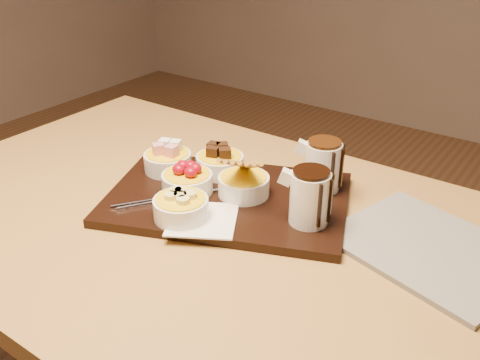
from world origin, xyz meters
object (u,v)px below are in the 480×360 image
Objects in this scene: pitcher_dark_chocolate at (310,198)px; pitcher_milk_chocolate at (323,166)px; dining_table at (195,253)px; serving_board at (228,199)px; newspaper at (430,248)px; bowl_strawberries at (187,183)px.

pitcher_milk_chocolate is (-0.04, 0.12, 0.00)m from pitcher_dark_chocolate.
dining_table is 12.42× the size of pitcher_milk_chocolate.
newspaper is at bearing -11.39° from serving_board.
bowl_strawberries is 1.04× the size of pitcher_milk_chocolate.
pitcher_dark_chocolate is at bearing -146.92° from newspaper.
serving_board is 0.18m from pitcher_dark_chocolate.
pitcher_milk_chocolate reaches higher than bowl_strawberries.
pitcher_dark_chocolate is 1.00× the size of pitcher_milk_chocolate.
pitcher_dark_chocolate is at bearing 18.37° from dining_table.
newspaper is (0.20, 0.06, -0.06)m from pitcher_dark_chocolate.
serving_board reaches higher than dining_table.
pitcher_dark_chocolate is at bearing -19.98° from serving_board.
serving_board is 4.76× the size of pitcher_milk_chocolate.
dining_table is at bearing 176.46° from pitcher_dark_chocolate.
newspaper is at bearing 13.10° from bowl_strawberries.
bowl_strawberries is 0.46m from newspaper.
pitcher_dark_chocolate reaches higher than bowl_strawberries.
newspaper is at bearing -36.03° from pitcher_milk_chocolate.
pitcher_dark_chocolate is (0.18, 0.01, 0.06)m from serving_board.
serving_board is at bearing 60.70° from dining_table.
bowl_strawberries is at bearing -176.42° from serving_board.
pitcher_dark_chocolate is at bearing 9.26° from bowl_strawberries.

